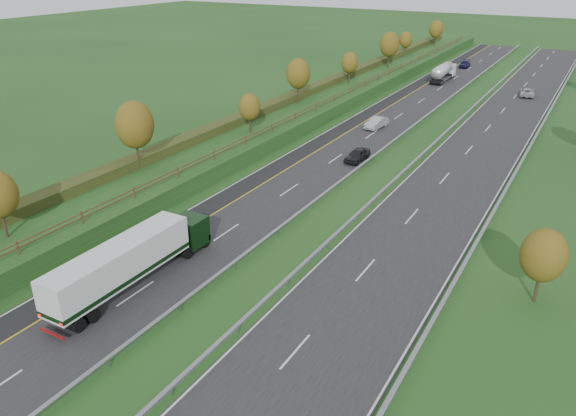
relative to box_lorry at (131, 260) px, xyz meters
name	(u,v)px	position (x,y,z in m)	size (l,w,h in m)	color
ground	(407,150)	(7.64, 43.23, -2.33)	(400.00, 400.00, 0.00)	#1C4518
near_carriageway	(365,132)	(-0.36, 48.23, -2.31)	(10.50, 200.00, 0.04)	black
far_carriageway	(480,149)	(16.14, 48.23, -2.31)	(10.50, 200.00, 0.04)	black
hard_shoulder	(342,128)	(-4.11, 48.23, -2.31)	(3.00, 200.00, 0.04)	black
lane_markings	(407,138)	(6.04, 48.11, -2.28)	(26.75, 200.00, 0.01)	silver
embankment_left	(289,114)	(-13.36, 48.23, -1.33)	(12.00, 200.00, 2.00)	#1C4518
hedge_left	(277,103)	(-15.36, 48.23, 0.22)	(2.20, 180.00, 1.10)	#293616
fence_left	(313,107)	(-8.86, 47.82, 0.40)	(0.12, 189.06, 1.20)	#422B19
median_barrier_near	(403,134)	(5.34, 48.23, -1.72)	(0.32, 200.00, 0.71)	gray
median_barrier_far	(439,139)	(10.44, 48.23, -1.72)	(0.32, 200.00, 0.71)	gray
outer_barrier_far	(527,152)	(21.94, 48.23, -1.71)	(0.32, 200.00, 0.71)	gray
trees_left	(279,84)	(-13.01, 44.86, 4.04)	(6.64, 164.30, 7.66)	#2D2116
box_lorry	(131,260)	(0.00, 0.00, 0.00)	(2.58, 16.28, 4.06)	black
road_tanker	(443,72)	(-0.70, 90.69, -0.47)	(2.40, 11.22, 3.46)	silver
car_dark_near	(357,155)	(3.61, 35.81, -1.50)	(1.86, 4.61, 1.57)	black
car_silver_mid	(377,123)	(0.24, 51.03, -1.47)	(1.73, 4.97, 1.64)	#A6A7AB
car_small_far	(465,64)	(-0.42, 108.31, -1.54)	(2.12, 5.20, 1.51)	#121339
car_oncoming	(527,92)	(16.67, 84.30, -1.55)	(2.46, 5.33, 1.48)	#B9B9BF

